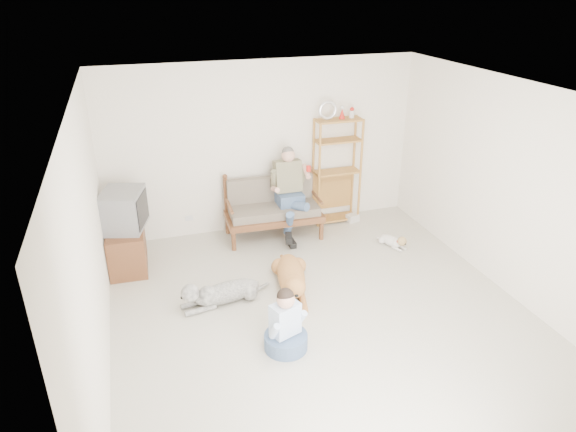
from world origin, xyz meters
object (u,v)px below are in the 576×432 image
object	(u,v)px
tv_stand	(127,248)
golden_retriever	(292,278)
loveseat	(272,207)
etagere	(337,170)

from	to	relation	value
tv_stand	golden_retriever	bearing A→B (deg)	-30.14
loveseat	etagere	world-z (taller)	etagere
loveseat	golden_retriever	bearing A→B (deg)	-94.84
etagere	golden_retriever	distance (m)	2.42
loveseat	tv_stand	bearing A→B (deg)	-168.46
tv_stand	loveseat	bearing A→B (deg)	11.46
loveseat	etagere	distance (m)	1.25
loveseat	tv_stand	world-z (taller)	loveseat
golden_retriever	etagere	bearing A→B (deg)	65.59
loveseat	golden_retriever	distance (m)	1.70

